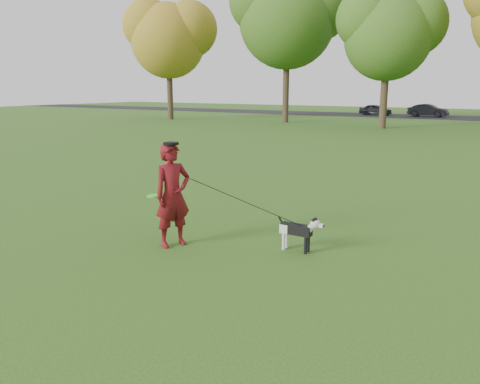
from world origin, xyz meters
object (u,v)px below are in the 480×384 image
Objects in this scene: man at (173,195)px; car_mid at (428,110)px; dog at (300,229)px; car_left at (376,110)px.

car_mid is at bearing 27.38° from man.
dog is 40.89m from car_left.
car_mid is at bearing 97.47° from dog.
dog is at bearing -43.82° from man.
car_left is (-8.07, 40.50, -0.35)m from man.
man is 2.24m from dog.
dog is (2.00, 0.86, -0.51)m from man.
car_mid is (-5.19, 39.63, 0.21)m from dog.
car_left is (-10.07, 39.63, 0.16)m from dog.
car_left is at bearing 104.25° from dog.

